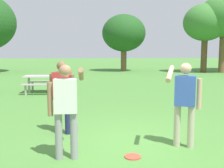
# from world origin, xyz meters

# --- Properties ---
(ground_plane) EXTENTS (120.00, 120.00, 0.00)m
(ground_plane) POSITION_xyz_m (0.00, 0.00, 0.00)
(ground_plane) COLOR #4C8438
(person_thrower) EXTENTS (0.56, 0.36, 1.64)m
(person_thrower) POSITION_xyz_m (-1.40, 0.80, 0.94)
(person_thrower) COLOR #1E234C
(person_thrower) RESTS_ON ground
(person_catcher) EXTENTS (0.79, 0.60, 1.64)m
(person_catcher) POSITION_xyz_m (1.02, -0.31, 0.96)
(person_catcher) COLOR #B7AD93
(person_catcher) RESTS_ON ground
(person_bystander) EXTENTS (0.61, 0.67, 1.64)m
(person_bystander) POSITION_xyz_m (-1.20, -0.67, 0.96)
(person_bystander) COLOR gray
(person_bystander) RESTS_ON ground
(frisbee) EXTENTS (0.29, 0.29, 0.03)m
(frisbee) POSITION_xyz_m (-0.05, -0.73, 0.01)
(frisbee) COLOR #E04733
(frisbee) RESTS_ON ground
(picnic_table_near) EXTENTS (1.78, 1.52, 0.77)m
(picnic_table_near) POSITION_xyz_m (-2.72, 6.87, 0.56)
(picnic_table_near) COLOR #B2ADA3
(picnic_table_near) RESTS_ON ground
(tree_broad_center) EXTENTS (3.87, 3.87, 5.06)m
(tree_broad_center) POSITION_xyz_m (2.51, 19.12, 3.39)
(tree_broad_center) COLOR brown
(tree_broad_center) RESTS_ON ground
(tree_far_right) EXTENTS (3.65, 3.65, 5.76)m
(tree_far_right) POSITION_xyz_m (9.08, 16.99, 4.15)
(tree_far_right) COLOR brown
(tree_far_right) RESTS_ON ground
(tree_slender_mid) EXTENTS (4.12, 4.12, 6.43)m
(tree_slender_mid) POSITION_xyz_m (10.52, 16.67, 4.64)
(tree_slender_mid) COLOR brown
(tree_slender_mid) RESTS_ON ground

